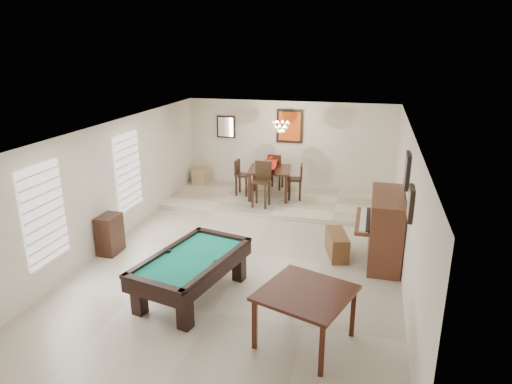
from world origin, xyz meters
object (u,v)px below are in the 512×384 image
at_px(apothecary_chest, 110,234).
at_px(corner_bench, 201,176).
at_px(pool_table, 192,277).
at_px(flower_vase, 270,160).
at_px(chandelier, 281,123).
at_px(upright_piano, 377,228).
at_px(dining_chair_west, 243,178).
at_px(dining_chair_north, 276,171).
at_px(square_table, 305,317).
at_px(dining_table, 270,181).
at_px(piano_bench, 337,244).
at_px(dining_chair_east, 295,182).
at_px(dining_chair_south, 261,185).

height_order(apothecary_chest, corner_bench, apothecary_chest).
bearing_deg(corner_bench, pool_table, -70.41).
relative_size(flower_vase, chandelier, 0.38).
height_order(upright_piano, dining_chair_west, upright_piano).
bearing_deg(chandelier, dining_chair_north, 108.24).
relative_size(pool_table, flower_vase, 9.45).
relative_size(apothecary_chest, dining_chair_west, 0.83).
xyz_separation_m(square_table, dining_table, (-1.87, 5.97, 0.17)).
distance_m(dining_table, corner_bench, 2.44).
xyz_separation_m(square_table, dining_chair_north, (-1.85, 6.75, 0.23)).
height_order(piano_bench, dining_table, dining_table).
bearing_deg(dining_chair_west, corner_bench, 66.52).
distance_m(flower_vase, dining_chair_north, 0.93).
relative_size(apothecary_chest, dining_chair_east, 0.85).
xyz_separation_m(pool_table, dining_chair_south, (0.14, 4.37, 0.34)).
bearing_deg(dining_chair_south, flower_vase, 90.28).
xyz_separation_m(apothecary_chest, dining_chair_east, (3.16, 3.99, 0.19)).
xyz_separation_m(dining_chair_north, chandelier, (0.31, -0.93, 1.56)).
distance_m(pool_table, dining_chair_south, 4.38).
bearing_deg(dining_table, dining_chair_north, 88.97).
distance_m(pool_table, dining_table, 5.18).
bearing_deg(pool_table, apothecary_chest, 165.52).
relative_size(piano_bench, flower_vase, 3.92).
bearing_deg(corner_bench, dining_chair_east, -14.72).
xyz_separation_m(upright_piano, corner_bench, (-5.14, 3.75, -0.35)).
distance_m(pool_table, dining_chair_west, 5.21).
relative_size(pool_table, piano_bench, 2.41).
bearing_deg(piano_bench, square_table, -94.12).
distance_m(upright_piano, dining_chair_west, 4.67).
bearing_deg(upright_piano, piano_bench, -178.71).
bearing_deg(dining_chair_north, dining_chair_east, 135.03).
xyz_separation_m(pool_table, flower_vase, (0.18, 5.17, 0.79)).
height_order(upright_piano, dining_table, upright_piano).
distance_m(piano_bench, chandelier, 3.87).
height_order(dining_table, dining_chair_east, dining_chair_east).
height_order(dining_chair_south, dining_chair_west, dining_chair_south).
height_order(pool_table, dining_table, dining_table).
height_order(pool_table, chandelier, chandelier).
bearing_deg(flower_vase, apothecary_chest, -121.58).
relative_size(piano_bench, apothecary_chest, 1.09).
relative_size(pool_table, dining_chair_east, 2.22).
xyz_separation_m(piano_bench, flower_vase, (-2.08, 2.99, 0.90)).
bearing_deg(dining_chair_west, chandelier, -95.35).
bearing_deg(dining_chair_south, corner_bench, 148.76).
bearing_deg(chandelier, upright_piano, -48.30).
xyz_separation_m(square_table, piano_bench, (0.21, 2.98, -0.17)).
relative_size(square_table, dining_chair_east, 1.24).
height_order(dining_chair_south, dining_chair_north, dining_chair_south).
distance_m(dining_chair_west, dining_chair_east, 1.46).
distance_m(dining_table, chandelier, 1.66).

